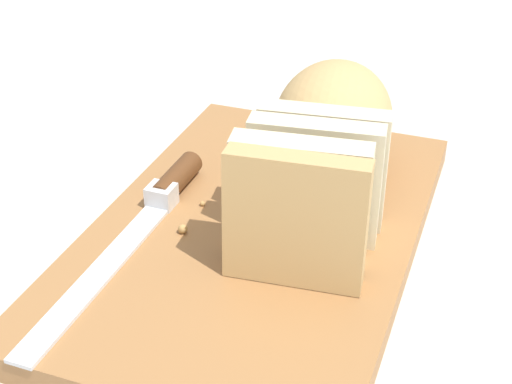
% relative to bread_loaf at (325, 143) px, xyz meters
% --- Properties ---
extents(ground_plane, '(3.00, 3.00, 0.00)m').
position_rel_bread_loaf_xyz_m(ground_plane, '(0.06, -0.04, -0.07)').
color(ground_plane, beige).
extents(cutting_board, '(0.40, 0.25, 0.02)m').
position_rel_bread_loaf_xyz_m(cutting_board, '(0.06, -0.04, -0.06)').
color(cutting_board, '#9E6B3D').
rests_on(cutting_board, ground_plane).
extents(bread_loaf, '(0.25, 0.12, 0.10)m').
position_rel_bread_loaf_xyz_m(bread_loaf, '(0.00, 0.00, 0.00)').
color(bread_loaf, tan).
rests_on(bread_loaf, cutting_board).
extents(bread_knife, '(0.26, 0.02, 0.02)m').
position_rel_bread_loaf_xyz_m(bread_knife, '(0.07, -0.12, -0.04)').
color(bread_knife, silver).
rests_on(bread_knife, cutting_board).
extents(crumb_near_knife, '(0.01, 0.01, 0.01)m').
position_rel_bread_loaf_xyz_m(crumb_near_knife, '(0.01, -0.06, -0.05)').
color(crumb_near_knife, tan).
rests_on(crumb_near_knife, cutting_board).
extents(crumb_near_loaf, '(0.01, 0.01, 0.01)m').
position_rel_bread_loaf_xyz_m(crumb_near_loaf, '(0.09, -0.09, -0.04)').
color(crumb_near_loaf, tan).
rests_on(crumb_near_loaf, cutting_board).
extents(crumb_stray_left, '(0.00, 0.00, 0.00)m').
position_rel_bread_loaf_xyz_m(crumb_stray_left, '(0.05, -0.09, -0.05)').
color(crumb_stray_left, tan).
rests_on(crumb_stray_left, cutting_board).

